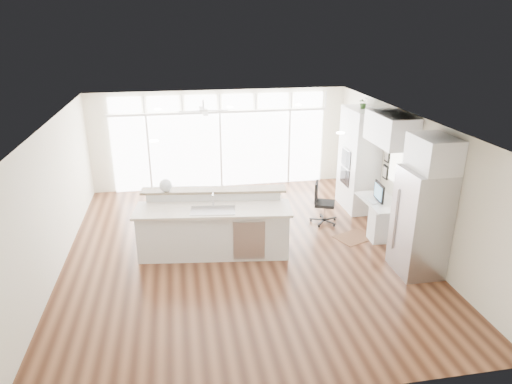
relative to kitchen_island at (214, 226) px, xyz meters
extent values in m
cube|color=#402213|center=(0.56, 0.02, -0.62)|extent=(7.00, 8.00, 0.02)
cube|color=white|center=(0.56, 0.02, 2.09)|extent=(7.00, 8.00, 0.02)
cube|color=silver|center=(0.56, 4.02, 0.74)|extent=(7.00, 0.04, 2.70)
cube|color=silver|center=(0.56, -3.98, 0.74)|extent=(7.00, 0.04, 2.70)
cube|color=silver|center=(-2.94, 0.02, 0.74)|extent=(0.04, 8.00, 2.70)
cube|color=silver|center=(4.06, 0.02, 0.74)|extent=(0.04, 8.00, 2.70)
cube|color=white|center=(0.56, 3.96, 0.44)|extent=(5.80, 0.06, 2.08)
cube|color=white|center=(0.56, 3.96, 1.77)|extent=(5.90, 0.06, 0.40)
cube|color=white|center=(4.02, 0.32, 0.94)|extent=(0.04, 0.85, 0.85)
cube|color=white|center=(0.06, 2.82, 1.87)|extent=(1.16, 1.16, 0.32)
cube|color=white|center=(0.56, 0.22, 2.07)|extent=(3.40, 3.00, 0.02)
cube|color=white|center=(3.73, 1.82, 0.64)|extent=(0.64, 1.20, 2.50)
cube|color=white|center=(3.69, 0.32, -0.23)|extent=(0.72, 1.30, 0.76)
cube|color=white|center=(3.73, 0.32, 1.74)|extent=(0.64, 1.30, 0.64)
cube|color=#ACADB1|center=(3.67, -1.33, 0.39)|extent=(0.76, 0.90, 2.00)
cube|color=white|center=(3.73, -1.33, 1.69)|extent=(0.64, 0.90, 0.60)
cube|color=black|center=(4.02, 0.94, 0.79)|extent=(0.06, 0.22, 0.80)
cube|color=white|center=(0.00, 0.00, 0.00)|extent=(3.19, 1.53, 1.22)
cube|color=#3D2113|center=(3.08, 0.18, -0.60)|extent=(0.97, 0.84, 0.01)
cube|color=black|center=(2.65, 1.04, -0.12)|extent=(0.65, 0.63, 0.98)
sphere|color=white|center=(-0.89, 0.52, 0.74)|extent=(0.32, 0.32, 0.26)
cube|color=black|center=(3.61, 0.32, 0.37)|extent=(0.13, 0.52, 0.43)
cube|color=silver|center=(3.44, 0.32, 0.16)|extent=(0.17, 0.35, 0.02)
imported|color=#335826|center=(3.73, 1.82, 1.99)|extent=(0.25, 0.28, 0.21)
camera|label=1|loc=(-0.61, -8.25, 3.87)|focal=32.00mm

